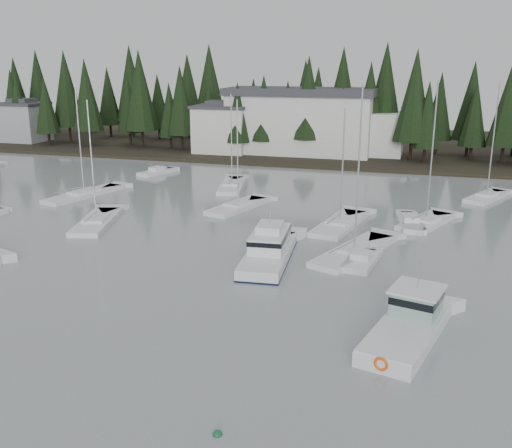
{
  "coord_description": "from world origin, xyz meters",
  "views": [
    {
      "loc": [
        15.65,
        -13.94,
        15.91
      ],
      "look_at": [
        2.4,
        30.61,
        2.5
      ],
      "focal_mm": 40.0,
      "sensor_mm": 36.0,
      "label": 1
    }
  ],
  "objects_px": {
    "runabout_4": "(410,224)",
    "sailboat_9": "(238,208)",
    "sailboat_1": "(97,223)",
    "sailboat_6": "(232,187)",
    "sailboat_8": "(84,196)",
    "runabout_1": "(361,262)",
    "cabin_cruiser_center": "(269,251)",
    "sailboat_11": "(340,226)",
    "sailboat_5": "(487,198)",
    "sailboat_12": "(354,253)",
    "runabout_3": "(157,173)",
    "house_far_west": "(24,121)",
    "lobster_boat_teal": "(409,327)",
    "harbor_inn": "(313,122)",
    "sailboat_4": "(426,224)",
    "house_west": "(223,128)"
  },
  "relations": [
    {
      "from": "harbor_inn",
      "to": "sailboat_1",
      "type": "height_order",
      "value": "sailboat_1"
    },
    {
      "from": "house_west",
      "to": "cabin_cruiser_center",
      "type": "height_order",
      "value": "house_west"
    },
    {
      "from": "runabout_4",
      "to": "sailboat_9",
      "type": "bearing_deg",
      "value": 77.23
    },
    {
      "from": "house_west",
      "to": "runabout_3",
      "type": "xyz_separation_m",
      "value": [
        -3.39,
        -18.87,
        -4.52
      ]
    },
    {
      "from": "sailboat_4",
      "to": "runabout_1",
      "type": "height_order",
      "value": "sailboat_4"
    },
    {
      "from": "harbor_inn",
      "to": "runabout_4",
      "type": "bearing_deg",
      "value": -65.64
    },
    {
      "from": "house_far_west",
      "to": "runabout_1",
      "type": "relative_size",
      "value": 1.52
    },
    {
      "from": "sailboat_4",
      "to": "sailboat_8",
      "type": "xyz_separation_m",
      "value": [
        -39.89,
        1.04,
        -0.02
      ]
    },
    {
      "from": "sailboat_11",
      "to": "sailboat_12",
      "type": "height_order",
      "value": "sailboat_12"
    },
    {
      "from": "house_west",
      "to": "runabout_3",
      "type": "relative_size",
      "value": 1.45
    },
    {
      "from": "lobster_boat_teal",
      "to": "sailboat_9",
      "type": "height_order",
      "value": "sailboat_9"
    },
    {
      "from": "sailboat_1",
      "to": "sailboat_6",
      "type": "height_order",
      "value": "sailboat_1"
    },
    {
      "from": "lobster_boat_teal",
      "to": "sailboat_12",
      "type": "bearing_deg",
      "value": 33.39
    },
    {
      "from": "lobster_boat_teal",
      "to": "sailboat_8",
      "type": "relative_size",
      "value": 0.67
    },
    {
      "from": "runabout_4",
      "to": "cabin_cruiser_center",
      "type": "bearing_deg",
      "value": 133.2
    },
    {
      "from": "runabout_4",
      "to": "sailboat_5",
      "type": "bearing_deg",
      "value": -39.45
    },
    {
      "from": "house_far_west",
      "to": "harbor_inn",
      "type": "bearing_deg",
      "value": 1.35
    },
    {
      "from": "sailboat_9",
      "to": "sailboat_5",
      "type": "bearing_deg",
      "value": -47.75
    },
    {
      "from": "house_far_west",
      "to": "harbor_inn",
      "type": "distance_m",
      "value": 57.07
    },
    {
      "from": "sailboat_12",
      "to": "runabout_1",
      "type": "distance_m",
      "value": 2.45
    },
    {
      "from": "runabout_1",
      "to": "runabout_4",
      "type": "xyz_separation_m",
      "value": [
        3.41,
        12.88,
        -0.0
      ]
    },
    {
      "from": "sailboat_1",
      "to": "cabin_cruiser_center",
      "type": "bearing_deg",
      "value": -120.77
    },
    {
      "from": "sailboat_5",
      "to": "runabout_1",
      "type": "bearing_deg",
      "value": -177.32
    },
    {
      "from": "sailboat_5",
      "to": "sailboat_12",
      "type": "bearing_deg",
      "value": 179.17
    },
    {
      "from": "sailboat_8",
      "to": "runabout_1",
      "type": "bearing_deg",
      "value": -98.63
    },
    {
      "from": "harbor_inn",
      "to": "sailboat_9",
      "type": "height_order",
      "value": "sailboat_9"
    },
    {
      "from": "cabin_cruiser_center",
      "to": "runabout_4",
      "type": "height_order",
      "value": "cabin_cruiser_center"
    },
    {
      "from": "sailboat_12",
      "to": "harbor_inn",
      "type": "bearing_deg",
      "value": 36.0
    },
    {
      "from": "sailboat_4",
      "to": "sailboat_8",
      "type": "distance_m",
      "value": 39.9
    },
    {
      "from": "sailboat_11",
      "to": "harbor_inn",
      "type": "bearing_deg",
      "value": 25.07
    },
    {
      "from": "cabin_cruiser_center",
      "to": "runabout_1",
      "type": "xyz_separation_m",
      "value": [
        7.45,
        1.08,
        -0.56
      ]
    },
    {
      "from": "house_far_west",
      "to": "runabout_1",
      "type": "height_order",
      "value": "house_far_west"
    },
    {
      "from": "house_west",
      "to": "sailboat_4",
      "type": "bearing_deg",
      "value": -45.84
    },
    {
      "from": "sailboat_8",
      "to": "sailboat_11",
      "type": "height_order",
      "value": "sailboat_8"
    },
    {
      "from": "sailboat_12",
      "to": "sailboat_9",
      "type": "bearing_deg",
      "value": 71.3
    },
    {
      "from": "sailboat_4",
      "to": "sailboat_11",
      "type": "bearing_deg",
      "value": 133.78
    },
    {
      "from": "sailboat_12",
      "to": "sailboat_11",
      "type": "bearing_deg",
      "value": 37.43
    },
    {
      "from": "cabin_cruiser_center",
      "to": "sailboat_11",
      "type": "bearing_deg",
      "value": -25.19
    },
    {
      "from": "sailboat_1",
      "to": "sailboat_12",
      "type": "bearing_deg",
      "value": -109.75
    },
    {
      "from": "runabout_3",
      "to": "sailboat_11",
      "type": "bearing_deg",
      "value": -105.58
    },
    {
      "from": "lobster_boat_teal",
      "to": "sailboat_5",
      "type": "relative_size",
      "value": 0.7
    },
    {
      "from": "lobster_boat_teal",
      "to": "runabout_1",
      "type": "xyz_separation_m",
      "value": [
        -4.13,
        11.91,
        -0.47
      ]
    },
    {
      "from": "lobster_boat_teal",
      "to": "sailboat_4",
      "type": "bearing_deg",
      "value": 12.31
    },
    {
      "from": "sailboat_8",
      "to": "runabout_1",
      "type": "distance_m",
      "value": 37.85
    },
    {
      "from": "harbor_inn",
      "to": "sailboat_9",
      "type": "xyz_separation_m",
      "value": [
        -0.8,
        -38.06,
        -5.71
      ]
    },
    {
      "from": "lobster_boat_teal",
      "to": "runabout_1",
      "type": "height_order",
      "value": "lobster_boat_teal"
    },
    {
      "from": "lobster_boat_teal",
      "to": "sailboat_11",
      "type": "distance_m",
      "value": 23.56
    },
    {
      "from": "runabout_1",
      "to": "runabout_4",
      "type": "distance_m",
      "value": 13.32
    },
    {
      "from": "house_west",
      "to": "sailboat_4",
      "type": "xyz_separation_m",
      "value": [
        34.36,
        -35.39,
        -4.57
      ]
    },
    {
      "from": "house_west",
      "to": "sailboat_4",
      "type": "distance_m",
      "value": 49.54
    }
  ]
}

